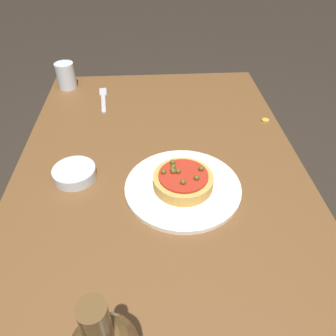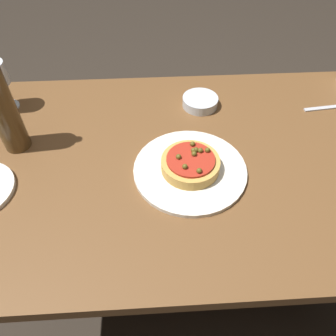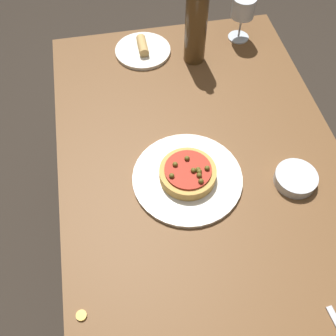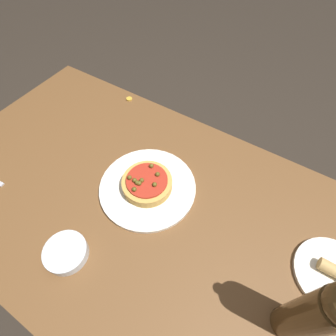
{
  "view_description": "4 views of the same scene",
  "coord_description": "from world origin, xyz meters",
  "px_view_note": "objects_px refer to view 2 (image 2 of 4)",
  "views": [
    {
      "loc": [
        -0.61,
        0.02,
        1.32
      ],
      "look_at": [
        0.05,
        -0.02,
        0.75
      ],
      "focal_mm": 35.0,
      "sensor_mm": 36.0,
      "label": 1
    },
    {
      "loc": [
        -0.1,
        -0.63,
        1.37
      ],
      "look_at": [
        -0.07,
        -0.06,
        0.75
      ],
      "focal_mm": 35.0,
      "sensor_mm": 36.0,
      "label": 2
    },
    {
      "loc": [
        0.55,
        -0.22,
        1.62
      ],
      "look_at": [
        -0.01,
        -0.11,
        0.8
      ],
      "focal_mm": 42.0,
      "sensor_mm": 36.0,
      "label": 3
    },
    {
      "loc": [
        -0.29,
        0.27,
        1.43
      ],
      "look_at": [
        -0.05,
        -0.11,
        0.8
      ],
      "focal_mm": 28.0,
      "sensor_mm": 36.0,
      "label": 4
    }
  ],
  "objects_px": {
    "dinner_plate": "(190,170)",
    "side_bowl": "(200,102)",
    "dining_table": "(190,178)",
    "pizza": "(191,163)",
    "fork": "(335,107)"
  },
  "relations": [
    {
      "from": "dining_table",
      "to": "fork",
      "type": "distance_m",
      "value": 0.53
    },
    {
      "from": "pizza",
      "to": "dining_table",
      "type": "bearing_deg",
      "value": 80.49
    },
    {
      "from": "dining_table",
      "to": "dinner_plate",
      "type": "distance_m",
      "value": 0.11
    },
    {
      "from": "dinner_plate",
      "to": "side_bowl",
      "type": "bearing_deg",
      "value": 77.64
    },
    {
      "from": "dining_table",
      "to": "fork",
      "type": "xyz_separation_m",
      "value": [
        0.48,
        0.19,
        0.1
      ]
    },
    {
      "from": "side_bowl",
      "to": "dinner_plate",
      "type": "bearing_deg",
      "value": -102.36
    },
    {
      "from": "side_bowl",
      "to": "fork",
      "type": "xyz_separation_m",
      "value": [
        0.43,
        -0.04,
        -0.01
      ]
    },
    {
      "from": "dinner_plate",
      "to": "fork",
      "type": "relative_size",
      "value": 1.63
    },
    {
      "from": "pizza",
      "to": "fork",
      "type": "bearing_deg",
      "value": 26.53
    },
    {
      "from": "side_bowl",
      "to": "fork",
      "type": "height_order",
      "value": "side_bowl"
    },
    {
      "from": "dining_table",
      "to": "pizza",
      "type": "bearing_deg",
      "value": -99.51
    },
    {
      "from": "pizza",
      "to": "side_bowl",
      "type": "relative_size",
      "value": 1.35
    },
    {
      "from": "dining_table",
      "to": "side_bowl",
      "type": "relative_size",
      "value": 12.01
    },
    {
      "from": "side_bowl",
      "to": "fork",
      "type": "distance_m",
      "value": 0.43
    },
    {
      "from": "fork",
      "to": "dining_table",
      "type": "bearing_deg",
      "value": -164.56
    }
  ]
}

